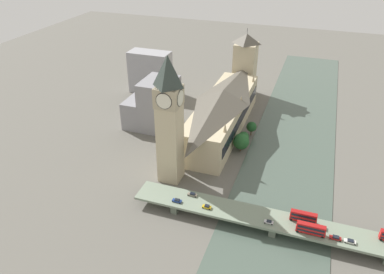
{
  "coord_description": "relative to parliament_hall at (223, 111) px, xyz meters",
  "views": [
    {
      "loc": [
        -37.04,
        199.07,
        117.9
      ],
      "look_at": [
        19.84,
        37.54,
        18.74
      ],
      "focal_mm": 35.0,
      "sensor_mm": 36.0,
      "label": 1
    }
  ],
  "objects": [
    {
      "name": "river_water",
      "position": [
        -45.6,
        8.0,
        -13.92
      ],
      "size": [
        48.63,
        360.0,
        0.3
      ],
      "primitive_type": "cube",
      "color": "#47564C",
      "rests_on": "ground_plane"
    },
    {
      "name": "parliament_hall",
      "position": [
        0.0,
        0.0,
        0.0
      ],
      "size": [
        25.03,
        99.65,
        28.35
      ],
      "color": "#C1B28E",
      "rests_on": "ground_plane"
    },
    {
      "name": "tree_embankment_far",
      "position": [
        -17.2,
        20.86,
        -7.65
      ],
      "size": [
        9.43,
        9.43,
        11.14
      ],
      "color": "brown",
      "rests_on": "ground_plane"
    },
    {
      "name": "tree_embankment_mid",
      "position": [
        -16.84,
        12.66,
        -9.18
      ],
      "size": [
        6.6,
        6.6,
        8.2
      ],
      "color": "brown",
      "rests_on": "ground_plane"
    },
    {
      "name": "city_block_west",
      "position": [
        49.01,
        11.17,
        -5.01
      ],
      "size": [
        24.8,
        20.87,
        18.11
      ],
      "color": "gray",
      "rests_on": "ground_plane"
    },
    {
      "name": "double_decker_bus_rear",
      "position": [
        -60.61,
        83.08,
        -5.9
      ],
      "size": [
        11.87,
        2.54,
        4.81
      ],
      "color": "red",
      "rests_on": "road_bridge"
    },
    {
      "name": "ground_plane",
      "position": [
        -15.29,
        8.0,
        -14.07
      ],
      "size": [
        600.0,
        600.0,
        0.0
      ],
      "primitive_type": "plane",
      "color": "#605E56"
    },
    {
      "name": "tree_embankment_near",
      "position": [
        -19.16,
        0.41,
        -8.02
      ],
      "size": [
        6.38,
        6.38,
        9.26
      ],
      "color": "brown",
      "rests_on": "ground_plane"
    },
    {
      "name": "car_southbound_tail",
      "position": [
        -43.45,
        82.7,
        -7.88
      ],
      "size": [
        3.94,
        1.74,
        1.31
      ],
      "color": "silver",
      "rests_on": "road_bridge"
    },
    {
      "name": "car_northbound_lead",
      "position": [
        -1.18,
        82.65,
        -7.84
      ],
      "size": [
        4.39,
        1.8,
        1.42
      ],
      "color": "navy",
      "rests_on": "road_bridge"
    },
    {
      "name": "car_southbound_mid",
      "position": [
        -6.38,
        76.09,
        -7.81
      ],
      "size": [
        4.51,
        1.76,
        1.52
      ],
      "color": "slate",
      "rests_on": "road_bridge"
    },
    {
      "name": "city_block_center",
      "position": [
        39.44,
        9.04,
        2.16
      ],
      "size": [
        20.34,
        25.76,
        32.46
      ],
      "color": "gray",
      "rests_on": "ground_plane"
    },
    {
      "name": "clock_tower",
      "position": [
        11.3,
        59.27,
        21.79
      ],
      "size": [
        12.08,
        12.08,
        66.9
      ],
      "color": "#C1B28E",
      "rests_on": "ground_plane"
    },
    {
      "name": "car_southbound_lead",
      "position": [
        -15.43,
        82.18,
        -7.79
      ],
      "size": [
        4.06,
        1.87,
        1.55
      ],
      "color": "gold",
      "rests_on": "road_bridge"
    },
    {
      "name": "double_decker_bus_mid",
      "position": [
        -57.06,
        76.79,
        -5.81
      ],
      "size": [
        11.29,
        2.47,
        4.99
      ],
      "color": "red",
      "rests_on": "road_bridge"
    },
    {
      "name": "city_block_east",
      "position": [
        70.18,
        -43.18,
        1.96
      ],
      "size": [
        31.61,
        15.19,
        32.04
      ],
      "color": "#939399",
      "rests_on": "ground_plane"
    },
    {
      "name": "car_northbound_tail",
      "position": [
        -70.53,
        83.0,
        -7.83
      ],
      "size": [
        4.73,
        1.9,
        1.48
      ],
      "color": "maroon",
      "rests_on": "road_bridge"
    },
    {
      "name": "car_northbound_mid",
      "position": [
        -76.16,
        83.01,
        -7.89
      ],
      "size": [
        4.52,
        1.94,
        1.31
      ],
      "color": "silver",
      "rests_on": "road_bridge"
    },
    {
      "name": "victoria_tower",
      "position": [
        0.05,
        -61.76,
        9.6
      ],
      "size": [
        15.87,
        15.87,
        51.34
      ],
      "color": "#C1B28E",
      "rests_on": "ground_plane"
    },
    {
      "name": "road_bridge",
      "position": [
        -45.6,
        79.52,
        -9.63
      ],
      "size": [
        129.26,
        13.62,
        5.52
      ],
      "color": "#5D6A59",
      "rests_on": "ground_plane"
    }
  ]
}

